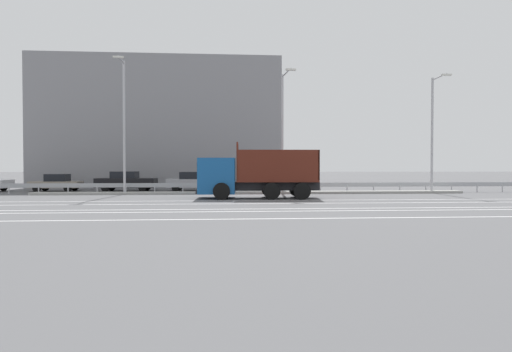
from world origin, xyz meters
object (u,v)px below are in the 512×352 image
(parked_car_3, at_px, (193,182))
(parked_car_1, at_px, (57,183))
(street_lamp_3, at_px, (433,129))
(median_road_sign, at_px, (226,178))
(street_lamp_2, at_px, (283,127))
(parked_car_2, at_px, (126,181))
(dump_truck, at_px, (243,178))
(street_lamp_1, at_px, (124,121))

(parked_car_3, bearing_deg, parked_car_1, -88.07)
(street_lamp_3, distance_m, parked_car_1, 30.22)
(median_road_sign, height_order, parked_car_1, median_road_sign)
(street_lamp_2, height_order, parked_car_3, street_lamp_2)
(parked_car_1, bearing_deg, street_lamp_2, -106.37)
(street_lamp_2, relative_size, parked_car_2, 1.82)
(median_road_sign, xyz_separation_m, street_lamp_2, (4.16, -0.33, 3.74))
(median_road_sign, relative_size, parked_car_3, 0.53)
(dump_truck, height_order, street_lamp_3, street_lamp_3)
(dump_truck, distance_m, parked_car_1, 17.17)
(street_lamp_1, bearing_deg, street_lamp_2, -1.35)
(median_road_sign, distance_m, parked_car_2, 9.29)
(parked_car_2, bearing_deg, median_road_sign, 65.51)
(parked_car_1, distance_m, parked_car_2, 5.62)
(dump_truck, xyz_separation_m, median_road_sign, (-1.05, 4.19, -0.09))
(dump_truck, bearing_deg, street_lamp_2, -36.76)
(street_lamp_2, distance_m, parked_car_3, 9.27)
(street_lamp_2, xyz_separation_m, parked_car_1, (-18.09, 4.52, -4.24))
(parked_car_2, xyz_separation_m, parked_car_3, (5.45, -0.06, -0.02))
(parked_car_1, distance_m, parked_car_3, 11.07)
(street_lamp_3, distance_m, parked_car_2, 24.72)
(median_road_sign, bearing_deg, street_lamp_2, -4.59)
(parked_car_1, xyz_separation_m, parked_car_3, (11.07, -0.11, 0.08))
(parked_car_3, bearing_deg, median_road_sign, 37.55)
(median_road_sign, distance_m, parked_car_1, 14.55)
(dump_truck, height_order, street_lamp_2, street_lamp_2)
(street_lamp_1, bearing_deg, parked_car_1, 146.93)
(dump_truck, distance_m, parked_car_2, 12.53)
(street_lamp_1, relative_size, parked_car_1, 2.48)
(dump_truck, xyz_separation_m, street_lamp_2, (3.11, 3.85, 3.64))
(street_lamp_1, relative_size, parked_car_2, 1.99)
(parked_car_2, bearing_deg, parked_car_3, 91.33)
(street_lamp_3, height_order, parked_car_2, street_lamp_3)
(parked_car_3, bearing_deg, street_lamp_3, 79.62)
(median_road_sign, xyz_separation_m, parked_car_2, (-8.31, 4.13, -0.41))
(median_road_sign, relative_size, street_lamp_1, 0.23)
(street_lamp_2, distance_m, parked_car_2, 13.88)
(street_lamp_1, distance_m, parked_car_2, 6.22)
(median_road_sign, relative_size, street_lamp_3, 0.25)
(street_lamp_3, bearing_deg, street_lamp_2, -179.20)
(parked_car_2, bearing_deg, parked_car_1, -88.62)
(median_road_sign, distance_m, street_lamp_3, 16.11)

